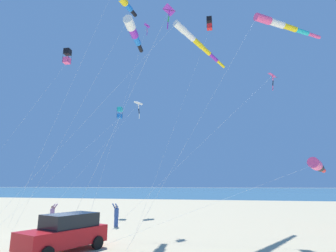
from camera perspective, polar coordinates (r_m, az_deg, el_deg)
The scene contains 17 objects.
ground_plane at distance 21.84m, azimuth -22.08°, elevation -20.15°, with size 600.00×600.00×0.00m, color #C6B58C.
ocean_water_strip at distance 183.43m, azimuth 9.05°, elevation -13.13°, with size 240.00×600.00×0.01m, color #386B84.
parked_car at distance 15.76m, azimuth -20.81°, elevation -20.15°, with size 4.68×3.27×1.85m.
cooler_box at distance 17.48m, azimuth -14.70°, elevation -22.13°, with size 0.62×0.42×0.42m.
person_adult_flyer at distance 25.34m, azimuth -23.16°, elevation -16.63°, with size 0.41×0.53×1.79m.
person_child_green_jacket at distance 23.55m, azimuth -10.81°, elevation -17.68°, with size 0.64×0.55×1.85m.
kite_delta_green_low_center at distance 23.84m, azimuth 20.99°, elevation 9.72°, with size 5.67×12.23×12.29m.
kite_delta_purple_drifting at distance 34.30m, azimuth -4.45°, elevation 20.08°, with size 13.88×0.99×22.13m.
kite_delta_checkered_midright at distance 17.54m, azimuth 0.15°, elevation 22.93°, with size 0.95×6.55×13.72m.
kite_box_white_trailing at distance 29.22m, azimuth -20.47°, elevation 13.56°, with size 6.99×4.45×16.43m.
kite_box_long_streamer_left at distance 29.87m, azimuth 8.67°, elevation 20.51°, with size 9.27×4.78×20.13m.
kite_windsock_rainbow_low_near at distance 25.60m, azimuth 28.83°, elevation -7.28°, with size 12.01×15.51×5.47m.
kite_windsock_long_streamer_right at distance 23.21m, azimuth 22.54°, elevation 19.08°, with size 7.85×13.01×15.42m.
kite_box_black_fish_shape at distance 35.91m, azimuth -10.14°, elevation 2.74°, with size 13.61×4.55×13.24m.
kite_windsock_red_high_left at distance 26.52m, azimuth -7.39°, elevation 19.14°, with size 7.50×7.18×17.76m.
kite_windsock_magenta_far_left at distance 28.12m, azimuth 5.66°, elevation 17.43°, with size 12.83×16.34×18.24m.
kite_delta_yellow_midlevel at distance 36.76m, azimuth -6.23°, elevation 4.75°, with size 13.97×4.51×14.34m.
Camera 1 is at (-18.01, -11.90, 3.33)m, focal length 28.98 mm.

